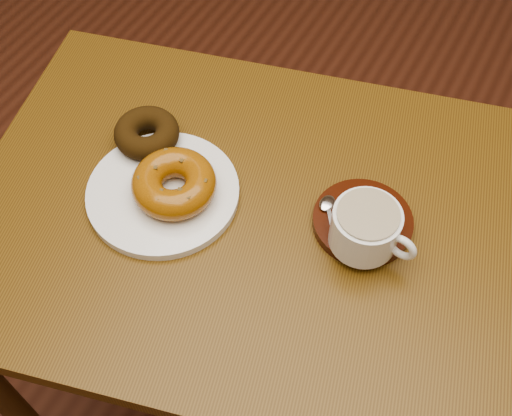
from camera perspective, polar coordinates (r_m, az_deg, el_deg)
The scene contains 7 objects.
cafe_table at distance 1.01m, azimuth -1.00°, elevation -4.04°, with size 0.91×0.77×0.74m.
donut_plate at distance 0.93m, azimuth -8.26°, elevation 1.37°, with size 0.22×0.22×0.01m, color white.
donut_cinnamon at distance 0.97m, azimuth -9.69°, elevation 6.60°, with size 0.10×0.10×0.04m, color #34200A.
donut_caramel at distance 0.90m, azimuth -7.31°, elevation 2.19°, with size 0.14×0.14×0.04m.
saucer at distance 0.90m, azimuth 9.45°, elevation -1.21°, with size 0.14×0.14×0.01m, color #361207.
coffee_cup at distance 0.85m, azimuth 9.78°, elevation -1.74°, with size 0.12×0.09×0.06m.
teaspoon at distance 0.90m, azimuth 6.44°, elevation -0.04°, with size 0.06×0.08×0.01m.
Camera 1 is at (-0.03, -0.32, 1.49)m, focal length 45.00 mm.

